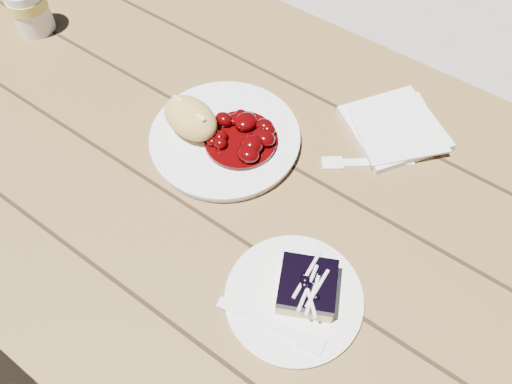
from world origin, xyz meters
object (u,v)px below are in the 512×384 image
Objects in this scene: picnic_table at (353,303)px; dessert_plate at (294,298)px; blueberry_cake at (307,287)px; bread_roll at (191,118)px; second_cup at (29,9)px; main_plate at (225,139)px.

picnic_table is 10.58× the size of dessert_plate.
blueberry_cake reaches higher than dessert_plate.
bread_roll is 0.57× the size of dessert_plate.
dessert_plate is at bearing -118.47° from picnic_table.
second_cup reaches higher than picnic_table.
picnic_table is 0.22m from blueberry_cake.
blueberry_cake is (0.32, -0.14, -0.01)m from bread_roll.
blueberry_cake reaches higher than main_plate.
bread_roll reaches higher than main_plate.
second_cup is at bearing 141.89° from blueberry_cake.
second_cup reaches higher than bread_roll.
main_plate is 2.74× the size of second_cup.
main_plate reaches higher than picnic_table.
dessert_plate is (0.25, -0.17, -0.00)m from main_plate.
picnic_table is 0.42m from bread_roll.
dessert_plate is at bearing -26.09° from bread_roll.
bread_roll is at bearing 131.27° from blueberry_cake.
dessert_plate is 0.77m from second_cup.
bread_roll reaches higher than blueberry_cake.
main_plate is 1.33× the size of dessert_plate.
bread_roll is (-0.05, -0.02, 0.04)m from main_plate.
picnic_table is 19.47× the size of blueberry_cake.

